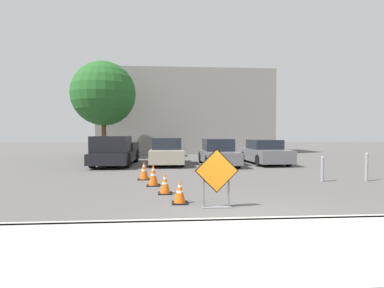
{
  "coord_description": "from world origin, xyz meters",
  "views": [
    {
      "loc": [
        -1.63,
        -5.48,
        1.73
      ],
      "look_at": [
        -0.39,
        10.73,
        1.18
      ],
      "focal_mm": 28.0,
      "sensor_mm": 36.0,
      "label": 1
    }
  ],
  "objects_px": {
    "traffic_cone_second": "(165,183)",
    "parked_car_second": "(218,153)",
    "bollard_second": "(367,166)",
    "pickup_truck": "(115,152)",
    "parked_car_nearest": "(167,152)",
    "bollard_nearest": "(322,168)",
    "traffic_cone_third": "(153,175)",
    "traffic_cone_fourth": "(144,171)",
    "traffic_cone_nearest": "(180,192)",
    "road_closed_sign": "(217,176)",
    "parked_car_third": "(265,153)"
  },
  "relations": [
    {
      "from": "traffic_cone_second",
      "to": "parked_car_second",
      "type": "height_order",
      "value": "parked_car_second"
    },
    {
      "from": "road_closed_sign",
      "to": "traffic_cone_third",
      "type": "relative_size",
      "value": 1.87
    },
    {
      "from": "pickup_truck",
      "to": "bollard_nearest",
      "type": "distance_m",
      "value": 10.55
    },
    {
      "from": "bollard_nearest",
      "to": "bollard_second",
      "type": "height_order",
      "value": "bollard_second"
    },
    {
      "from": "parked_car_nearest",
      "to": "bollard_second",
      "type": "height_order",
      "value": "parked_car_nearest"
    },
    {
      "from": "pickup_truck",
      "to": "traffic_cone_second",
      "type": "bearing_deg",
      "value": 111.12
    },
    {
      "from": "traffic_cone_nearest",
      "to": "parked_car_nearest",
      "type": "relative_size",
      "value": 0.13
    },
    {
      "from": "parked_car_third",
      "to": "bollard_second",
      "type": "height_order",
      "value": "parked_car_third"
    },
    {
      "from": "traffic_cone_fourth",
      "to": "parked_car_second",
      "type": "xyz_separation_m",
      "value": [
        3.65,
        4.97,
        0.32
      ]
    },
    {
      "from": "traffic_cone_nearest",
      "to": "traffic_cone_fourth",
      "type": "xyz_separation_m",
      "value": [
        -1.21,
        4.01,
        0.06
      ]
    },
    {
      "from": "pickup_truck",
      "to": "bollard_second",
      "type": "height_order",
      "value": "pickup_truck"
    },
    {
      "from": "pickup_truck",
      "to": "bollard_second",
      "type": "bearing_deg",
      "value": 150.04
    },
    {
      "from": "parked_car_nearest",
      "to": "bollard_nearest",
      "type": "relative_size",
      "value": 4.84
    },
    {
      "from": "parked_car_nearest",
      "to": "traffic_cone_third",
      "type": "bearing_deg",
      "value": 86.76
    },
    {
      "from": "traffic_cone_nearest",
      "to": "traffic_cone_third",
      "type": "xyz_separation_m",
      "value": [
        -0.79,
        2.59,
        0.08
      ]
    },
    {
      "from": "traffic_cone_third",
      "to": "parked_car_nearest",
      "type": "bearing_deg",
      "value": 86.78
    },
    {
      "from": "traffic_cone_second",
      "to": "traffic_cone_third",
      "type": "relative_size",
      "value": 0.83
    },
    {
      "from": "parked_car_nearest",
      "to": "bollard_second",
      "type": "bearing_deg",
      "value": 137.96
    },
    {
      "from": "traffic_cone_second",
      "to": "traffic_cone_nearest",
      "type": "bearing_deg",
      "value": -72.81
    },
    {
      "from": "bollard_second",
      "to": "pickup_truck",
      "type": "bearing_deg",
      "value": 148.5
    },
    {
      "from": "traffic_cone_second",
      "to": "bollard_second",
      "type": "relative_size",
      "value": 0.59
    },
    {
      "from": "bollard_nearest",
      "to": "pickup_truck",
      "type": "bearing_deg",
      "value": 143.74
    },
    {
      "from": "traffic_cone_second",
      "to": "traffic_cone_third",
      "type": "distance_m",
      "value": 1.42
    },
    {
      "from": "traffic_cone_nearest",
      "to": "bollard_nearest",
      "type": "height_order",
      "value": "bollard_nearest"
    },
    {
      "from": "traffic_cone_nearest",
      "to": "bollard_second",
      "type": "xyz_separation_m",
      "value": [
        6.95,
        3.01,
        0.27
      ]
    },
    {
      "from": "road_closed_sign",
      "to": "bollard_nearest",
      "type": "height_order",
      "value": "road_closed_sign"
    },
    {
      "from": "pickup_truck",
      "to": "parked_car_second",
      "type": "distance_m",
      "value": 5.67
    },
    {
      "from": "traffic_cone_second",
      "to": "traffic_cone_fourth",
      "type": "distance_m",
      "value": 2.89
    },
    {
      "from": "traffic_cone_fourth",
      "to": "pickup_truck",
      "type": "distance_m",
      "value": 5.63
    },
    {
      "from": "parked_car_second",
      "to": "bollard_nearest",
      "type": "distance_m",
      "value": 6.61
    },
    {
      "from": "parked_car_second",
      "to": "bollard_nearest",
      "type": "xyz_separation_m",
      "value": [
        2.84,
        -5.97,
        -0.17
      ]
    },
    {
      "from": "traffic_cone_third",
      "to": "traffic_cone_fourth",
      "type": "distance_m",
      "value": 1.47
    },
    {
      "from": "traffic_cone_third",
      "to": "bollard_second",
      "type": "xyz_separation_m",
      "value": [
        7.74,
        0.41,
        0.19
      ]
    },
    {
      "from": "traffic_cone_second",
      "to": "parked_car_nearest",
      "type": "relative_size",
      "value": 0.14
    },
    {
      "from": "parked_car_third",
      "to": "bollard_second",
      "type": "bearing_deg",
      "value": 101.91
    },
    {
      "from": "road_closed_sign",
      "to": "pickup_truck",
      "type": "height_order",
      "value": "pickup_truck"
    },
    {
      "from": "parked_car_nearest",
      "to": "parked_car_third",
      "type": "bearing_deg",
      "value": 179.01
    },
    {
      "from": "road_closed_sign",
      "to": "traffic_cone_third",
      "type": "bearing_deg",
      "value": 117.52
    },
    {
      "from": "traffic_cone_fourth",
      "to": "traffic_cone_second",
      "type": "bearing_deg",
      "value": -73.29
    },
    {
      "from": "road_closed_sign",
      "to": "traffic_cone_third",
      "type": "xyz_separation_m",
      "value": [
        -1.63,
        3.13,
        -0.39
      ]
    },
    {
      "from": "traffic_cone_second",
      "to": "parked_car_second",
      "type": "bearing_deg",
      "value": 70.02
    },
    {
      "from": "parked_car_third",
      "to": "bollard_nearest",
      "type": "xyz_separation_m",
      "value": [
        0.02,
        -6.52,
        -0.15
      ]
    },
    {
      "from": "traffic_cone_second",
      "to": "road_closed_sign",
      "type": "bearing_deg",
      "value": -55.36
    },
    {
      "from": "traffic_cone_nearest",
      "to": "parked_car_nearest",
      "type": "xyz_separation_m",
      "value": [
        -0.4,
        9.62,
        0.41
      ]
    },
    {
      "from": "bollard_nearest",
      "to": "traffic_cone_third",
      "type": "bearing_deg",
      "value": -176.12
    },
    {
      "from": "pickup_truck",
      "to": "parked_car_nearest",
      "type": "distance_m",
      "value": 2.86
    },
    {
      "from": "traffic_cone_nearest",
      "to": "bollard_second",
      "type": "relative_size",
      "value": 0.56
    },
    {
      "from": "parked_car_second",
      "to": "bollard_second",
      "type": "xyz_separation_m",
      "value": [
        4.52,
        -5.97,
        -0.11
      ]
    },
    {
      "from": "road_closed_sign",
      "to": "traffic_cone_nearest",
      "type": "xyz_separation_m",
      "value": [
        -0.84,
        0.53,
        -0.46
      ]
    },
    {
      "from": "road_closed_sign",
      "to": "traffic_cone_fourth",
      "type": "bearing_deg",
      "value": 114.34
    }
  ]
}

